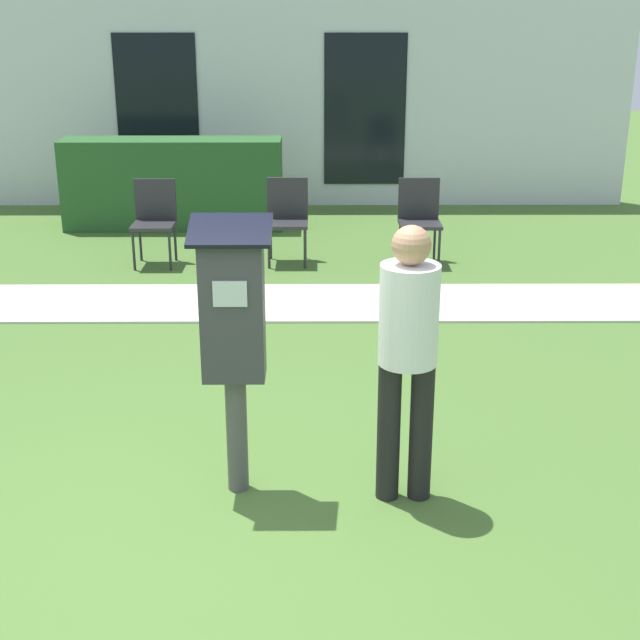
% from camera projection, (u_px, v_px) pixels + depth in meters
% --- Properties ---
extents(ground_plane, '(40.00, 40.00, 0.00)m').
position_uv_depth(ground_plane, '(177.00, 542.00, 4.64)').
color(ground_plane, '#476B2D').
extents(sidewalk, '(12.00, 1.10, 0.02)m').
position_uv_depth(sidewalk, '(238.00, 303.00, 8.34)').
color(sidewalk, beige).
rests_on(sidewalk, ground).
extents(building_facade, '(10.00, 0.26, 3.20)m').
position_uv_depth(building_facade, '(261.00, 87.00, 12.02)').
color(building_facade, silver).
rests_on(building_facade, ground).
extents(parking_meter, '(0.44, 0.31, 1.59)m').
position_uv_depth(parking_meter, '(233.00, 323.00, 4.82)').
color(parking_meter, '#4C4C4C').
rests_on(parking_meter, ground).
extents(person_standing, '(0.32, 0.32, 1.58)m').
position_uv_depth(person_standing, '(408.00, 344.00, 4.77)').
color(person_standing, black).
rests_on(person_standing, ground).
extents(outdoor_chair_left, '(0.44, 0.44, 0.90)m').
position_uv_depth(outdoor_chair_left, '(154.00, 215.00, 9.48)').
color(outdoor_chair_left, '#262628').
rests_on(outdoor_chair_left, ground).
extents(outdoor_chair_middle, '(0.44, 0.44, 0.90)m').
position_uv_depth(outdoor_chair_middle, '(287.00, 214.00, 9.55)').
color(outdoor_chair_middle, '#262628').
rests_on(outdoor_chair_middle, ground).
extents(outdoor_chair_right, '(0.44, 0.44, 0.90)m').
position_uv_depth(outdoor_chair_right, '(419.00, 214.00, 9.53)').
color(outdoor_chair_right, '#262628').
rests_on(outdoor_chair_right, ground).
extents(hedge_row, '(2.69, 0.60, 1.10)m').
position_uv_depth(hedge_row, '(173.00, 184.00, 11.04)').
color(hedge_row, '#285628').
rests_on(hedge_row, ground).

